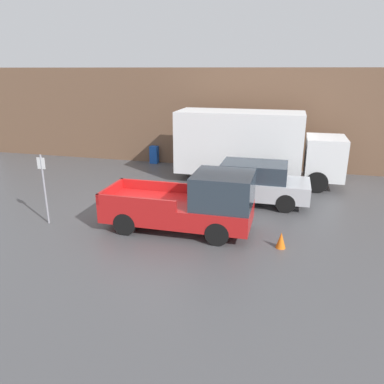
{
  "coord_description": "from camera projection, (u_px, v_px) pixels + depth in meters",
  "views": [
    {
      "loc": [
        4.9,
        -12.45,
        5.34
      ],
      "look_at": [
        1.62,
        0.08,
        1.06
      ],
      "focal_mm": 35.0,
      "sensor_mm": 36.0,
      "label": 1
    }
  ],
  "objects": [
    {
      "name": "ground_plane",
      "position": [
        151.0,
        216.0,
        14.28
      ],
      "size": [
        60.0,
        60.0,
        0.0
      ],
      "primitive_type": "plane",
      "color": "#4C4C4F"
    },
    {
      "name": "building_wall",
      "position": [
        201.0,
        118.0,
        21.03
      ],
      "size": [
        28.0,
        0.15,
        5.4
      ],
      "color": "brown",
      "rests_on": "ground"
    },
    {
      "name": "pickup_truck",
      "position": [
        192.0,
        204.0,
        12.69
      ],
      "size": [
        5.07,
        2.03,
        2.11
      ],
      "color": "red",
      "rests_on": "ground"
    },
    {
      "name": "car",
      "position": [
        251.0,
        182.0,
        15.46
      ],
      "size": [
        4.76,
        1.92,
        1.71
      ],
      "color": "#B7BABF",
      "rests_on": "ground"
    },
    {
      "name": "delivery_truck",
      "position": [
        252.0,
        145.0,
        18.12
      ],
      "size": [
        7.89,
        2.43,
        3.41
      ],
      "color": "white",
      "rests_on": "ground"
    },
    {
      "name": "parking_sign",
      "position": [
        44.0,
        186.0,
        13.15
      ],
      "size": [
        0.3,
        0.07,
        2.54
      ],
      "color": "gray",
      "rests_on": "ground"
    },
    {
      "name": "newspaper_box",
      "position": [
        154.0,
        155.0,
        22.08
      ],
      "size": [
        0.45,
        0.4,
        1.02
      ],
      "color": "#194CB2",
      "rests_on": "ground"
    },
    {
      "name": "traffic_cone",
      "position": [
        281.0,
        240.0,
        11.64
      ],
      "size": [
        0.31,
        0.31,
        0.52
      ],
      "color": "orange",
      "rests_on": "ground"
    }
  ]
}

